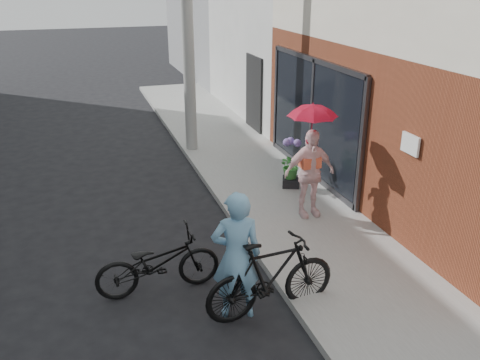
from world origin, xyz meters
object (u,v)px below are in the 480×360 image
utility_pole (187,7)px  bike_left (158,263)px  planter (291,182)px  bike_right (271,277)px  officer (237,256)px  kimono_woman (309,173)px

utility_pole → bike_left: bearing=-107.6°
utility_pole → bike_left: 6.74m
utility_pole → planter: utility_pole is taller
bike_right → planter: 4.13m
utility_pole → officer: size_ratio=3.97×
bike_right → utility_pole: bearing=-8.7°
bike_left → kimono_woman: size_ratio=1.09×
utility_pole → bike_right: size_ratio=3.85×
bike_left → utility_pole: bearing=-18.3°
bike_right → kimono_woman: size_ratio=1.13×
utility_pole → bike_right: utility_pole is taller
utility_pole → bike_left: size_ratio=4.01×
utility_pole → bike_right: (-0.50, -6.69, -2.95)m
officer → bike_left: bearing=-32.7°
bike_right → kimono_woman: (1.63, 2.34, 0.38)m
utility_pole → officer: (-0.94, -6.58, -2.62)m
bike_left → kimono_woman: (2.95, 1.38, 0.47)m
officer → planter: bearing=-111.7°
bike_left → bike_right: size_ratio=0.96×
utility_pole → officer: bearing=-98.1°
utility_pole → kimono_woman: size_ratio=4.36×
bike_left → planter: bike_left is taller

